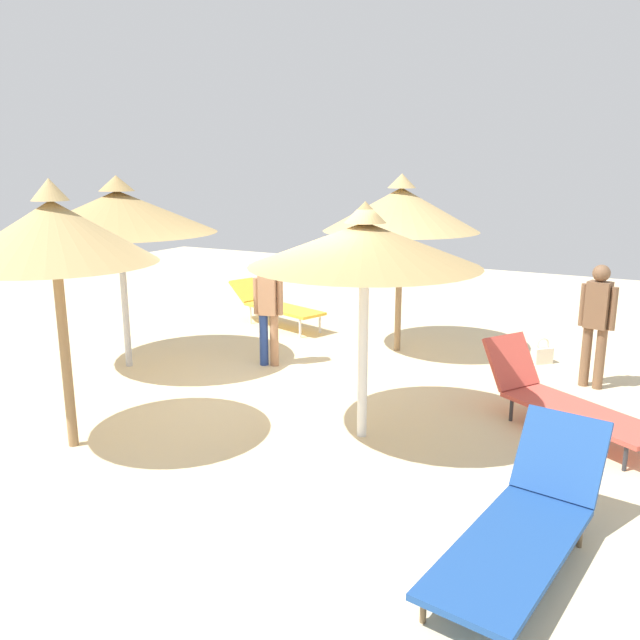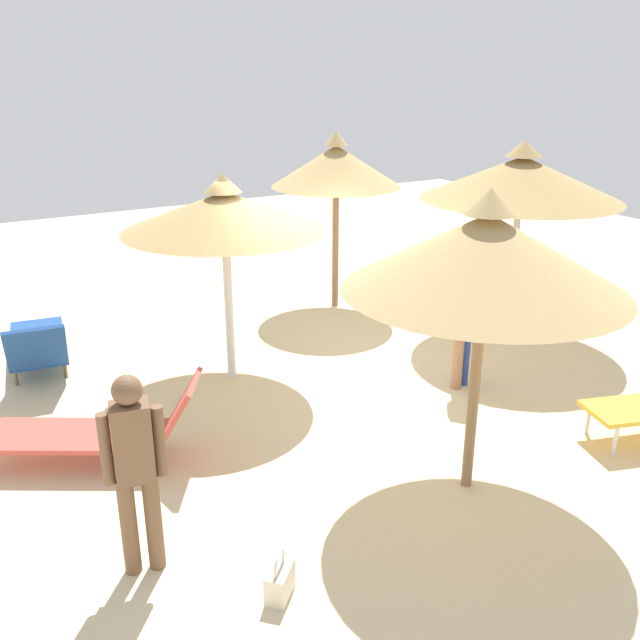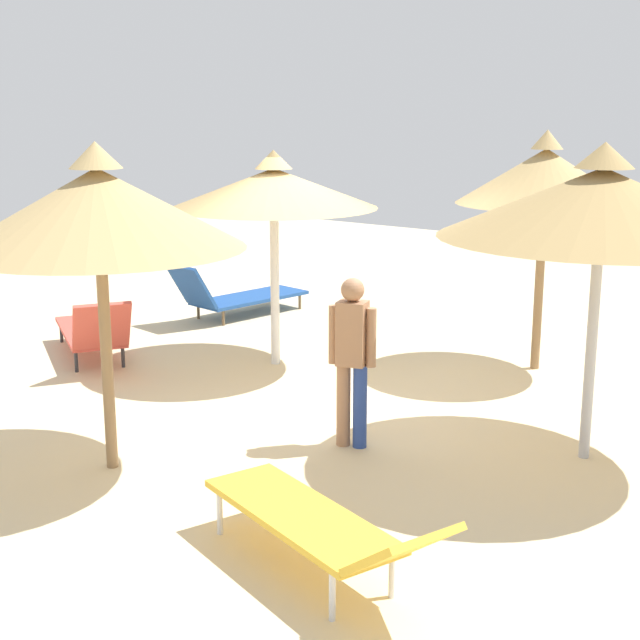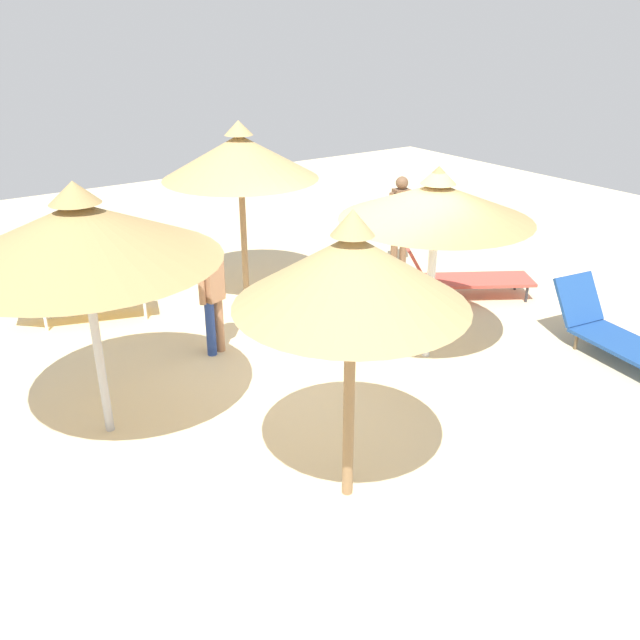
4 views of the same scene
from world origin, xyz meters
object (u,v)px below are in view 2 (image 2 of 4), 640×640
object	(u,v)px
person_standing_near_right	(135,463)
person_standing_front	(464,318)
parasol_umbrella_front	(486,253)
handbag	(280,581)
parasol_umbrella_far_left	(224,212)
lounge_chair_far_right	(104,429)
parasol_umbrella_center	(522,178)
lounge_chair_back	(37,344)
parasol_umbrella_edge	(336,166)

from	to	relation	value
person_standing_near_right	person_standing_front	distance (m)	4.56
parasol_umbrella_front	handbag	size ratio (longest dim) A/B	7.05
parasol_umbrella_far_left	lounge_chair_far_right	world-z (taller)	parasol_umbrella_far_left
parasol_umbrella_center	handbag	world-z (taller)	parasol_umbrella_center
person_standing_front	handbag	bearing A→B (deg)	29.89
parasol_umbrella_front	lounge_chair_back	world-z (taller)	parasol_umbrella_front
parasol_umbrella_front	handbag	distance (m)	3.10
parasol_umbrella_far_left	person_standing_front	world-z (taller)	parasol_umbrella_far_left
parasol_umbrella_far_left	handbag	size ratio (longest dim) A/B	6.46
lounge_chair_back	person_standing_front	bearing A→B (deg)	143.53
parasol_umbrella_edge	parasol_umbrella_center	size ratio (longest dim) A/B	1.00
parasol_umbrella_front	person_standing_near_right	bearing A→B (deg)	-7.93
parasol_umbrella_center	lounge_chair_back	distance (m)	6.90
parasol_umbrella_edge	person_standing_near_right	world-z (taller)	parasol_umbrella_edge
parasol_umbrella_center	person_standing_front	xyz separation A→B (m)	(1.84, 1.04, -1.40)
parasol_umbrella_center	parasol_umbrella_edge	bearing A→B (deg)	-57.10
person_standing_near_right	parasol_umbrella_edge	bearing A→B (deg)	-135.00
parasol_umbrella_center	person_standing_near_right	size ratio (longest dim) A/B	1.67
lounge_chair_back	person_standing_near_right	distance (m)	4.55
parasol_umbrella_far_left	parasol_umbrella_center	distance (m)	4.22
handbag	parasol_umbrella_edge	bearing A→B (deg)	-125.40
parasol_umbrella_front	parasol_umbrella_center	distance (m)	4.22
person_standing_front	lounge_chair_far_right	bearing A→B (deg)	-6.40
lounge_chair_far_right	person_standing_front	xyz separation A→B (m)	(-4.23, 0.47, 0.52)
parasol_umbrella_far_left	parasol_umbrella_edge	xyz separation A→B (m)	(-2.62, -1.71, 0.15)
parasol_umbrella_far_left	person_standing_front	bearing A→B (deg)	143.78
parasol_umbrella_far_left	lounge_chair_back	world-z (taller)	parasol_umbrella_far_left
parasol_umbrella_front	person_standing_front	world-z (taller)	parasol_umbrella_front
parasol_umbrella_front	handbag	xyz separation A→B (m)	(2.21, 0.39, -2.14)
lounge_chair_back	lounge_chair_far_right	bearing A→B (deg)	93.32
lounge_chair_far_right	person_standing_near_right	distance (m)	1.84
parasol_umbrella_far_left	parasol_umbrella_edge	size ratio (longest dim) A/B	0.92
parasol_umbrella_far_left	handbag	distance (m)	4.46
parasol_umbrella_edge	parasol_umbrella_front	bearing A→B (deg)	71.60
parasol_umbrella_far_left	person_standing_near_right	size ratio (longest dim) A/B	1.54
parasol_umbrella_front	lounge_chair_back	size ratio (longest dim) A/B	1.24
parasol_umbrella_front	parasol_umbrella_edge	world-z (taller)	parasol_umbrella_front
lounge_chair_back	handbag	xyz separation A→B (m)	(-0.79, 5.32, -0.20)
person_standing_near_right	person_standing_front	bearing A→B (deg)	-163.95
parasol_umbrella_center	lounge_chair_back	xyz separation A→B (m)	(6.23, -2.21, -1.96)
parasol_umbrella_far_left	person_standing_near_right	distance (m)	3.79
parasol_umbrella_front	lounge_chair_far_right	world-z (taller)	parasol_umbrella_front
handbag	person_standing_near_right	bearing A→B (deg)	-46.17
parasol_umbrella_far_left	handbag	bearing A→B (deg)	71.32
parasol_umbrella_edge	handbag	distance (m)	7.07
handbag	person_standing_front	bearing A→B (deg)	-150.11
parasol_umbrella_center	handbag	bearing A→B (deg)	29.71
parasol_umbrella_far_left	person_standing_near_right	bearing A→B (deg)	55.29
parasol_umbrella_edge	person_standing_near_right	xyz separation A→B (m)	(4.68, 4.68, -1.32)
parasol_umbrella_far_left	person_standing_front	xyz separation A→B (m)	(-2.32, 1.70, -1.24)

